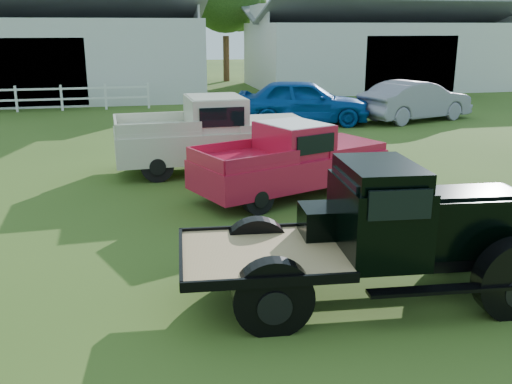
{
  "coord_description": "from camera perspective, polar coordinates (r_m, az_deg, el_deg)",
  "views": [
    {
      "loc": [
        -1.85,
        -8.14,
        3.85
      ],
      "look_at": [
        0.2,
        1.2,
        1.05
      ],
      "focal_mm": 40.0,
      "sensor_mm": 36.0,
      "label": 1
    }
  ],
  "objects": [
    {
      "name": "ground",
      "position": [
        9.19,
        0.39,
        -8.44
      ],
      "size": [
        120.0,
        120.0,
        0.0
      ],
      "primitive_type": "plane",
      "color": "#284312"
    },
    {
      "name": "shed_left",
      "position": [
        34.54,
        -21.56,
        13.47
      ],
      "size": [
        18.8,
        10.2,
        5.6
      ],
      "primitive_type": null,
      "color": "beige",
      "rests_on": "ground"
    },
    {
      "name": "shed_right",
      "position": [
        38.57,
        12.28,
        14.1
      ],
      "size": [
        16.8,
        9.2,
        5.2
      ],
      "primitive_type": null,
      "color": "beige",
      "rests_on": "ground"
    },
    {
      "name": "tree_c",
      "position": [
        41.71,
        -3.05,
        17.18
      ],
      "size": [
        5.4,
        5.4,
        9.0
      ],
      "primitive_type": null,
      "color": "black",
      "rests_on": "ground"
    },
    {
      "name": "tree_d",
      "position": [
        46.59,
        13.47,
        17.3
      ],
      "size": [
        6.0,
        6.0,
        10.0
      ],
      "primitive_type": null,
      "color": "black",
      "rests_on": "ground"
    },
    {
      "name": "tree_e",
      "position": [
        48.86,
        23.35,
        16.1
      ],
      "size": [
        5.7,
        5.7,
        9.5
      ],
      "primitive_type": null,
      "color": "black",
      "rests_on": "ground"
    },
    {
      "name": "vintage_flatbed",
      "position": [
        8.3,
        11.3,
        -3.99
      ],
      "size": [
        5.26,
        2.45,
        2.02
      ],
      "primitive_type": null,
      "rotation": [
        0.0,
        0.0,
        -0.08
      ],
      "color": "black",
      "rests_on": "ground"
    },
    {
      "name": "red_pickup",
      "position": [
        13.24,
        3.43,
        3.27
      ],
      "size": [
        5.09,
        3.43,
        1.73
      ],
      "primitive_type": null,
      "rotation": [
        0.0,
        0.0,
        0.37
      ],
      "color": "#B71635",
      "rests_on": "ground"
    },
    {
      "name": "white_pickup",
      "position": [
        15.66,
        -4.43,
        5.76
      ],
      "size": [
        5.49,
        2.31,
        1.99
      ],
      "primitive_type": null,
      "rotation": [
        0.0,
        0.0,
        0.04
      ],
      "color": "beige",
      "rests_on": "ground"
    },
    {
      "name": "misc_car_blue",
      "position": [
        23.42,
        4.79,
        9.03
      ],
      "size": [
        5.67,
        3.43,
        1.8
      ],
      "primitive_type": "imported",
      "rotation": [
        0.0,
        0.0,
        1.31
      ],
      "color": "#094196",
      "rests_on": "ground"
    },
    {
      "name": "misc_car_grey",
      "position": [
        25.02,
        15.68,
        8.78
      ],
      "size": [
        5.31,
        3.22,
        1.65
      ],
      "primitive_type": "imported",
      "rotation": [
        0.0,
        0.0,
        1.89
      ],
      "color": "gray",
      "rests_on": "ground"
    }
  ]
}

